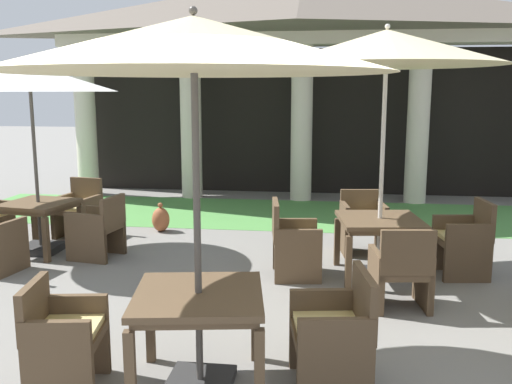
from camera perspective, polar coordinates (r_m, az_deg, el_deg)
background_pavilion at (r=11.52m, az=4.81°, el=16.24°), size 10.28×3.10×4.37m
lawn_strip at (r=10.16m, az=4.12°, el=-2.26°), size 12.08×2.58×0.01m
patio_table_near_foreground at (r=4.21m, az=-5.83°, el=-11.34°), size 1.06×1.06×0.75m
patio_umbrella_near_foreground at (r=3.93m, az=-6.32°, el=14.39°), size 2.73×2.73×2.74m
patio_chair_near_foreground_east at (r=4.35m, az=8.01°, el=-14.03°), size 0.64×0.71×0.88m
patio_chair_near_foreground_west at (r=4.48m, az=-19.01°, el=-13.86°), size 0.58×0.63×0.83m
patio_table_mid_right at (r=6.82m, az=12.41°, el=-3.36°), size 1.05×1.05×0.71m
patio_umbrella_mid_right at (r=6.66m, az=13.10°, el=13.94°), size 2.66×2.66×2.93m
patio_chair_mid_right_east at (r=7.16m, az=20.36°, el=-4.71°), size 0.62×0.61×0.92m
patio_chair_mid_right_north at (r=7.84m, az=10.75°, el=-3.09°), size 0.64×0.62×0.84m
patio_chair_mid_right_west at (r=6.72m, az=3.79°, el=-5.04°), size 0.63×0.69×0.91m
patio_chair_mid_right_south at (r=5.93m, az=14.49°, el=-7.80°), size 0.62×0.62×0.87m
patio_table_far_back at (r=8.22m, az=-21.16°, el=-1.64°), size 0.97×0.97×0.70m
patio_umbrella_far_back at (r=8.07m, az=-21.95°, el=10.44°), size 2.26×2.26×2.60m
patio_chair_far_back_north at (r=8.98m, az=-17.51°, el=-1.78°), size 0.64×0.67×0.87m
patio_chair_far_back_east at (r=7.74m, az=-15.69°, el=-3.55°), size 0.67×0.64×0.84m
terracotta_urn at (r=9.01m, az=-9.63°, el=-2.74°), size 0.28×0.28×0.46m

